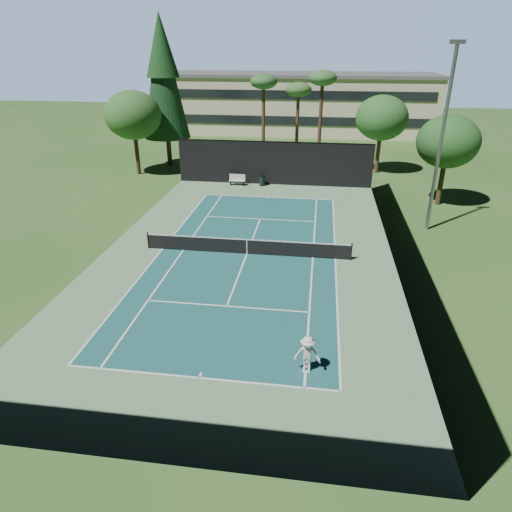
{
  "coord_description": "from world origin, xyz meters",
  "views": [
    {
      "loc": [
        4.19,
        -25.67,
        11.86
      ],
      "look_at": [
        1.0,
        -3.0,
        1.3
      ],
      "focal_mm": 32.0,
      "sensor_mm": 36.0,
      "label": 1
    }
  ],
  "objects": [
    {
      "name": "ground",
      "position": [
        0.0,
        0.0,
        0.0
      ],
      "size": [
        160.0,
        160.0,
        0.0
      ],
      "primitive_type": "plane",
      "color": "#305821",
      "rests_on": "ground"
    },
    {
      "name": "apron_slab",
      "position": [
        0.0,
        0.0,
        0.01
      ],
      "size": [
        18.0,
        32.0,
        0.01
      ],
      "primitive_type": "cube",
      "color": "#638E64",
      "rests_on": "ground"
    },
    {
      "name": "court_surface",
      "position": [
        0.0,
        0.0,
        0.01
      ],
      "size": [
        10.97,
        23.77,
        0.01
      ],
      "primitive_type": "cube",
      "color": "#1B5656",
      "rests_on": "ground"
    },
    {
      "name": "court_lines",
      "position": [
        0.0,
        0.0,
        0.02
      ],
      "size": [
        11.07,
        23.87,
        0.01
      ],
      "color": "white",
      "rests_on": "ground"
    },
    {
      "name": "tennis_net",
      "position": [
        0.0,
        0.0,
        0.56
      ],
      "size": [
        12.9,
        0.1,
        1.1
      ],
      "color": "black",
      "rests_on": "ground"
    },
    {
      "name": "fence",
      "position": [
        0.0,
        0.06,
        2.01
      ],
      "size": [
        18.04,
        32.05,
        4.03
      ],
      "color": "black",
      "rests_on": "ground"
    },
    {
      "name": "player",
      "position": [
        4.15,
        -10.89,
        0.83
      ],
      "size": [
        1.1,
        0.67,
        1.65
      ],
      "primitive_type": "imported",
      "rotation": [
        0.0,
        0.0,
        -0.05
      ],
      "color": "silver",
      "rests_on": "ground"
    },
    {
      "name": "tennis_ball_a",
      "position": [
        -4.0,
        -9.8,
        0.03
      ],
      "size": [
        0.07,
        0.07,
        0.07
      ],
      "primitive_type": "sphere",
      "color": "yellow",
      "rests_on": "ground"
    },
    {
      "name": "tennis_ball_b",
      "position": [
        -0.8,
        2.79,
        0.04
      ],
      "size": [
        0.07,
        0.07,
        0.07
      ],
      "primitive_type": "sphere",
      "color": "yellow",
      "rests_on": "ground"
    },
    {
      "name": "tennis_ball_c",
      "position": [
        2.2,
        2.49,
        0.04
      ],
      "size": [
        0.08,
        0.08,
        0.08
      ],
      "primitive_type": "sphere",
      "color": "#DBF136",
      "rests_on": "ground"
    },
    {
      "name": "tennis_ball_d",
      "position": [
        -4.7,
        3.51,
        0.04
      ],
      "size": [
        0.08,
        0.08,
        0.08
      ],
      "primitive_type": "sphere",
      "color": "#B7D430",
      "rests_on": "ground"
    },
    {
      "name": "park_bench",
      "position": [
        -3.35,
        15.3,
        0.55
      ],
      "size": [
        1.5,
        0.45,
        1.02
      ],
      "color": "beige",
      "rests_on": "ground"
    },
    {
      "name": "trash_bin",
      "position": [
        -1.01,
        15.4,
        0.48
      ],
      "size": [
        0.56,
        0.56,
        0.95
      ],
      "color": "black",
      "rests_on": "ground"
    },
    {
      "name": "pine_tree",
      "position": [
        -12.0,
        22.0,
        9.55
      ],
      "size": [
        4.8,
        4.8,
        15.0
      ],
      "color": "#48301F",
      "rests_on": "ground"
    },
    {
      "name": "palm_a",
      "position": [
        -2.0,
        24.0,
        8.19
      ],
      "size": [
        2.8,
        2.8,
        9.32
      ],
      "color": "#4F3622",
      "rests_on": "ground"
    },
    {
      "name": "palm_b",
      "position": [
        1.5,
        26.0,
        7.36
      ],
      "size": [
        2.8,
        2.8,
        8.42
      ],
      "color": "#4C3720",
      "rests_on": "ground"
    },
    {
      "name": "palm_c",
      "position": [
        4.0,
        23.0,
        8.6
      ],
      "size": [
        2.8,
        2.8,
        9.77
      ],
      "color": "#472F1E",
      "rests_on": "ground"
    },
    {
      "name": "decid_tree_a",
      "position": [
        10.0,
        22.0,
        5.42
      ],
      "size": [
        5.12,
        5.12,
        7.62
      ],
      "color": "#4E3421",
      "rests_on": "ground"
    },
    {
      "name": "decid_tree_b",
      "position": [
        14.0,
        12.0,
        5.08
      ],
      "size": [
        4.8,
        4.8,
        7.14
      ],
      "color": "#4B3520",
      "rests_on": "ground"
    },
    {
      "name": "decid_tree_c",
      "position": [
        -14.0,
        18.0,
        5.76
      ],
      "size": [
        5.44,
        5.44,
        8.09
      ],
      "color": "#432F1D",
      "rests_on": "ground"
    },
    {
      "name": "campus_building",
      "position": [
        0.0,
        45.98,
        4.21
      ],
      "size": [
        40.5,
        12.5,
        8.3
      ],
      "color": "beige",
      "rests_on": "ground"
    },
    {
      "name": "light_pole",
      "position": [
        12.0,
        6.0,
        6.46
      ],
      "size": [
        0.9,
        0.25,
        12.22
      ],
      "color": "gray",
      "rests_on": "ground"
    }
  ]
}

